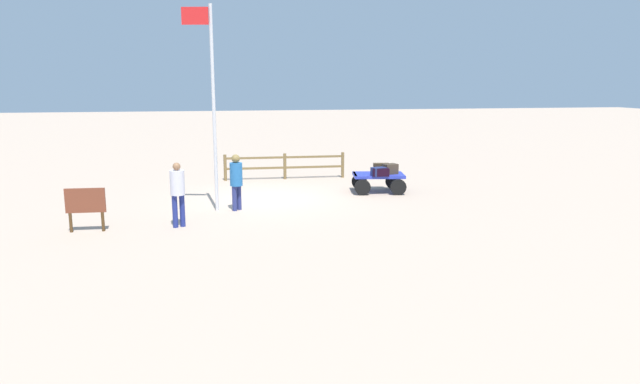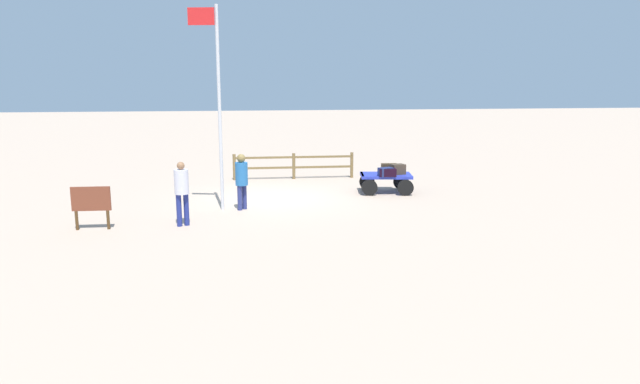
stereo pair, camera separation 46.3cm
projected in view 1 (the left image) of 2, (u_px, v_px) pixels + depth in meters
The scene contains 11 objects.
ground_plane at pixel (269, 199), 18.94m from camera, with size 120.00×120.00×0.00m, color tan.
luggage_cart at pixel (378, 179), 20.02m from camera, with size 1.96×1.54×0.65m.
suitcase_navy at pixel (381, 167), 20.45m from camera, with size 0.59×0.36×0.30m.
suitcase_olive at pixel (379, 172), 19.52m from camera, with size 0.55×0.44×0.29m.
suitcase_maroon at pixel (390, 169), 19.92m from camera, with size 0.55×0.46×0.35m.
suitcase_dark at pixel (380, 172), 19.51m from camera, with size 0.59×0.44×0.27m.
worker_lead at pixel (236, 177), 17.05m from camera, with size 0.53×0.53×1.70m.
worker_trailing at pixel (178, 189), 15.05m from camera, with size 0.49×0.49×1.74m.
flagpole at pixel (211, 96), 16.54m from camera, with size 0.86×0.20×5.98m.
signboard at pixel (85, 204), 14.63m from camera, with size 1.00×0.12×1.14m.
wooden_fence at pixel (285, 164), 22.67m from camera, with size 4.81×0.25×1.03m.
Camera 1 is at (1.83, 18.54, 3.81)m, focal length 32.04 mm.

